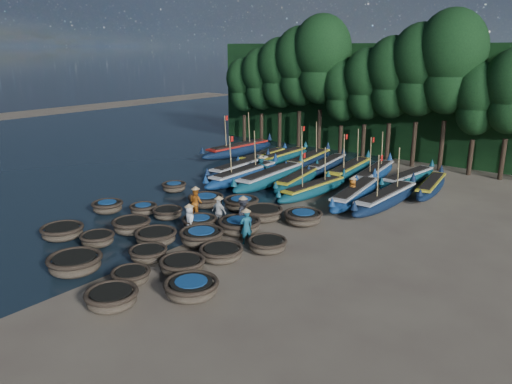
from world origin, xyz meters
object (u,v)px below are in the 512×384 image
Objects in this scene: coracle_12 at (156,237)px; long_boat_17 at (431,186)px; long_boat_6 at (313,189)px; coracle_15 at (143,209)px; coracle_3 at (131,276)px; long_boat_16 at (408,178)px; coracle_8 at (182,265)px; long_boat_14 at (350,170)px; coracle_10 at (108,207)px; coracle_4 at (112,298)px; fisherman_4 at (219,211)px; coracle_17 at (199,222)px; coracle_16 at (168,213)px; long_boat_3 at (244,175)px; coracle_13 at (202,236)px; coracle_21 at (206,200)px; long_boat_5 at (298,180)px; coracle_23 at (263,213)px; fisherman_0 at (190,218)px; long_boat_15 at (374,174)px; coracle_19 at (267,245)px; fisherman_6 at (352,189)px; coracle_22 at (241,203)px; long_boat_12 at (308,160)px; coracle_11 at (132,226)px; long_boat_7 at (355,194)px; fisherman_2 at (196,201)px; coracle_2 at (75,263)px; long_boat_4 at (271,177)px; fisherman_3 at (243,212)px; long_boat_10 at (263,157)px; coracle_6 at (97,239)px; long_boat_13 at (327,165)px; coracle_5 at (62,232)px; coracle_14 at (221,253)px; long_boat_9 at (238,150)px; long_boat_11 at (283,157)px; long_boat_8 at (386,198)px; coracle_9 at (191,288)px; coracle_20 at (174,187)px; long_boat_2 at (240,168)px.

coracle_12 is 0.29× the size of long_boat_17.
coracle_15 is at bearing -117.45° from long_boat_6.
long_boat_16 is (2.92, 22.53, 0.14)m from coracle_3.
long_boat_14 is at bearing 97.11° from coracle_8.
coracle_4 is at bearing -34.68° from coracle_10.
coracle_10 is 1.00× the size of fisherman_4.
long_boat_14 is at bearing 86.34° from coracle_17.
coracle_16 is 9.19m from long_boat_3.
coracle_13 is 6.23m from coracle_21.
long_boat_5 is (5.60, 12.21, 0.08)m from coracle_10.
coracle_23 is at bearing 29.96° from coracle_15.
long_boat_15 is at bearing -56.94° from fisherman_0.
coracle_19 is 1.20× the size of fisherman_6.
fisherman_6 reaches higher than coracle_22.
coracle_22 is at bearing -105.54° from long_boat_6.
long_boat_5 is 0.87× the size of long_boat_12.
coracle_11 is at bearing -127.84° from long_boat_17.
long_boat_3 is (-4.25, 12.01, 0.17)m from coracle_12.
fisherman_2 is at bearing -134.38° from long_boat_7.
coracle_22 is 6.73m from long_boat_5.
long_boat_16 is (5.73, 23.40, 0.04)m from coracle_2.
long_boat_4 is at bearing -89.66° from long_boat_12.
fisherman_3 is (-1.73, 6.26, 0.48)m from coracle_8.
coracle_11 is 0.34× the size of long_boat_10.
long_boat_6 is 4.04× the size of fisherman_4.
coracle_6 is 20.56m from long_boat_14.
coracle_11 is 18.75m from long_boat_13.
long_boat_4 is at bearing 90.00° from coracle_11.
coracle_14 is at bearing 20.58° from coracle_5.
long_boat_7 is 0.91× the size of long_boat_9.
long_boat_13 reaches higher than coracle_12.
fisherman_6 reaches higher than long_boat_11.
long_boat_8 is 9.57m from fisherman_3.
coracle_4 is 6.49m from coracle_12.
fisherman_4 reaches higher than coracle_4.
coracle_8 is 0.27× the size of long_boat_12.
fisherman_6 is at bearing -36.66° from fisherman_3.
long_boat_3 is at bearing -43.01° from long_boat_9.
long_boat_15 is at bearing 2.32° from long_boat_9.
coracle_16 is 0.21× the size of long_boat_15.
long_boat_3 is at bearing -162.41° from long_boat_17.
coracle_9 is (9.86, -0.26, 0.02)m from coracle_5.
coracle_12 is 1.03× the size of coracle_14.
coracle_22 is at bearing -1.31° from coracle_20.
long_boat_13 is at bearing 124.64° from long_boat_7.
long_boat_4 is at bearing -158.52° from long_boat_5.
coracle_6 is 9.15m from coracle_22.
coracle_2 is at bearing -101.74° from coracle_23.
long_boat_15 is at bearing 23.45° from long_boat_2.
long_boat_11 is (0.10, 5.67, -0.05)m from long_boat_2.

